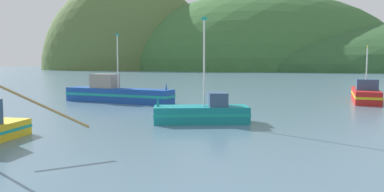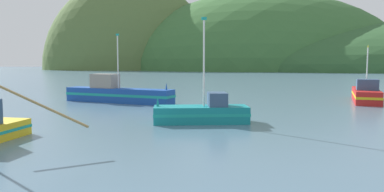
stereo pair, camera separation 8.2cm
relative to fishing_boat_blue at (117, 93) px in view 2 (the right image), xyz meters
The scene contains 7 objects.
hill_far_right 171.05m from the fishing_boat_blue, 69.73° to the left, with size 150.30×120.24×79.66m, color #386633.
hill_mid_left 198.25m from the fishing_boat_blue, 52.02° to the left, with size 201.36×161.08×47.57m, color #2D562D.
hill_far_center 210.10m from the fishing_boat_blue, 76.67° to the left, with size 89.21×71.37×50.60m, color #386633.
hill_far_left 164.62m from the fishing_boat_blue, 93.90° to the left, with size 90.06×72.05×95.70m, color #516B38.
fishing_boat_blue is the anchor object (origin of this frame).
fishing_boat_teal 15.36m from the fishing_boat_blue, 61.51° to the right, with size 6.52×2.28×7.14m.
fishing_boat_red 25.76m from the fishing_boat_blue, ahead, with size 6.03×9.18×5.81m.
Camera 2 is at (-3.79, -5.52, 4.20)m, focal length 35.10 mm.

